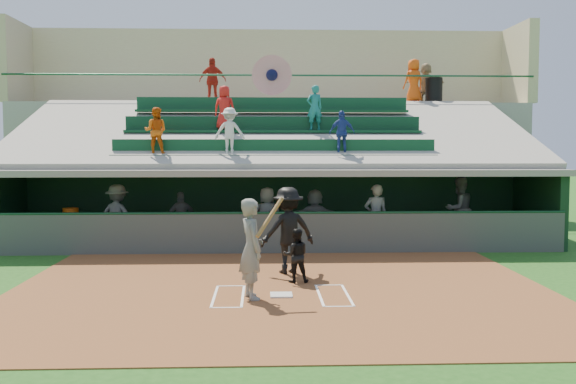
{
  "coord_description": "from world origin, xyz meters",
  "views": [
    {
      "loc": [
        -0.36,
        -12.33,
        2.93
      ],
      "look_at": [
        0.27,
        3.5,
        1.8
      ],
      "focal_mm": 40.0,
      "sensor_mm": 36.0,
      "label": 1
    }
  ],
  "objects_px": {
    "trash_bin": "(434,91)",
    "water_cooler": "(71,216)",
    "catcher": "(296,255)",
    "white_table": "(71,235)",
    "home_plate": "(281,295)",
    "batter_at_plate": "(252,248)"
  },
  "relations": [
    {
      "from": "home_plate",
      "to": "white_table",
      "type": "xyz_separation_m",
      "value": [
        -5.91,
        6.34,
        0.34
      ]
    },
    {
      "from": "batter_at_plate",
      "to": "white_table",
      "type": "distance_m",
      "value": 8.46
    },
    {
      "from": "home_plate",
      "to": "catcher",
      "type": "height_order",
      "value": "catcher"
    },
    {
      "from": "trash_bin",
      "to": "water_cooler",
      "type": "bearing_deg",
      "value": -153.16
    },
    {
      "from": "batter_at_plate",
      "to": "trash_bin",
      "type": "bearing_deg",
      "value": 61.56
    },
    {
      "from": "home_plate",
      "to": "white_table",
      "type": "bearing_deg",
      "value": 132.97
    },
    {
      "from": "water_cooler",
      "to": "trash_bin",
      "type": "height_order",
      "value": "trash_bin"
    },
    {
      "from": "white_table",
      "to": "home_plate",
      "type": "bearing_deg",
      "value": -29.85
    },
    {
      "from": "catcher",
      "to": "trash_bin",
      "type": "bearing_deg",
      "value": -119.52
    },
    {
      "from": "home_plate",
      "to": "water_cooler",
      "type": "bearing_deg",
      "value": 133.11
    },
    {
      "from": "catcher",
      "to": "white_table",
      "type": "distance_m",
      "value": 8.08
    },
    {
      "from": "home_plate",
      "to": "white_table",
      "type": "distance_m",
      "value": 8.67
    },
    {
      "from": "white_table",
      "to": "trash_bin",
      "type": "relative_size",
      "value": 0.78
    },
    {
      "from": "batter_at_plate",
      "to": "trash_bin",
      "type": "relative_size",
      "value": 2.0
    },
    {
      "from": "batter_at_plate",
      "to": "white_table",
      "type": "relative_size",
      "value": 2.55
    },
    {
      "from": "home_plate",
      "to": "catcher",
      "type": "bearing_deg",
      "value": 74.22
    },
    {
      "from": "catcher",
      "to": "white_table",
      "type": "height_order",
      "value": "catcher"
    },
    {
      "from": "home_plate",
      "to": "water_cooler",
      "type": "relative_size",
      "value": 0.97
    },
    {
      "from": "trash_bin",
      "to": "batter_at_plate",
      "type": "bearing_deg",
      "value": -118.44
    },
    {
      "from": "batter_at_plate",
      "to": "white_table",
      "type": "height_order",
      "value": "batter_at_plate"
    },
    {
      "from": "white_table",
      "to": "batter_at_plate",
      "type": "bearing_deg",
      "value": -33.6
    },
    {
      "from": "batter_at_plate",
      "to": "white_table",
      "type": "xyz_separation_m",
      "value": [
        -5.33,
        6.54,
        -0.61
      ]
    }
  ]
}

